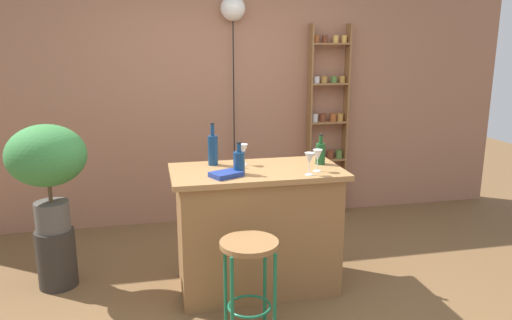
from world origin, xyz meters
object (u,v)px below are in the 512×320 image
Objects in this scene: potted_plant at (47,161)px; wine_glass_right at (243,150)px; bottle_soda_blue at (213,149)px; spice_shelf at (327,123)px; bar_stool at (249,265)px; pendant_globe_light at (233,11)px; bottle_sauce_amber at (239,162)px; bottle_olive_oil at (320,153)px; wine_glass_left at (318,156)px; cookbook at (226,174)px; wine_glass_center at (309,159)px; plant_stool at (57,258)px.

wine_glass_right is (1.46, -0.19, 0.06)m from potted_plant.
bottle_soda_blue is (1.23, -0.14, 0.07)m from potted_plant.
bar_stool is at bearing -121.32° from spice_shelf.
wine_glass_right is 1.79m from pendant_globe_light.
pendant_globe_light reaches higher than potted_plant.
bottle_olive_oil is (0.67, 0.16, -0.00)m from bottle_sauce_amber.
bottle_sauce_amber is at bearing 175.74° from wine_glass_left.
wine_glass_left is 2.06m from pendant_globe_light.
pendant_globe_light is (1.63, 1.19, 1.18)m from potted_plant.
bar_stool is 4.06× the size of wine_glass_right.
wine_glass_left is at bearing -112.82° from spice_shelf.
cookbook is at bearing -101.84° from pendant_globe_light.
potted_plant reaches higher than bottle_soda_blue.
potted_plant is 1.96m from wine_glass_center.
bar_stool is 1.75m from potted_plant.
potted_plant is 3.48× the size of bottle_sauce_amber.
potted_plant is 3.49× the size of bottle_olive_oil.
wine_glass_center is (0.53, 0.41, 0.57)m from bar_stool.
bottle_soda_blue is at bearing -137.47° from spice_shelf.
potted_plant is at bearing 161.61° from bottle_sauce_amber.
bottle_sauce_amber is 0.50m from wine_glass_center.
wine_glass_right is (-1.20, -1.36, 0.04)m from spice_shelf.
wine_glass_center is (1.87, -0.59, 0.84)m from plant_stool.
bottle_soda_blue reaches higher than wine_glass_center.
bottle_olive_oil is at bearing -10.59° from bottle_soda_blue.
bottle_olive_oil is at bearing -10.37° from cookbook.
bottle_soda_blue is at bearing 168.34° from wine_glass_right.
wine_glass_center reaches higher than bar_stool.
spice_shelf is 9.92× the size of cookbook.
bar_stool is 1.14m from bottle_olive_oil.
plant_stool is 2.23m from bottle_olive_oil.
pendant_globe_light is (0.40, 1.34, 1.11)m from bottle_soda_blue.
bar_stool is at bearing -36.72° from potted_plant.
spice_shelf is 2.07m from bottle_sauce_amber.
pendant_globe_light reaches higher than wine_glass_left.
bottle_olive_oil is at bearing -74.20° from pendant_globe_light.
bottle_sauce_amber is at bearing -18.39° from plant_stool.
bottle_soda_blue reaches higher than plant_stool.
bottle_sauce_amber is at bearing -18.39° from potted_plant.
wine_glass_left is at bearing -14.38° from plant_stool.
wine_glass_left is at bearing -32.15° from wine_glass_right.
cookbook is at bearing -164.86° from bottle_olive_oil.
bar_stool is 0.98m from wine_glass_left.
plant_stool is at bearing 171.77° from bottle_olive_oil.
bottle_soda_blue is 1.57× the size of cookbook.
potted_plant is 0.35× the size of pendant_globe_light.
wine_glass_left is 1.00× the size of wine_glass_right.
bar_stool is at bearing -108.01° from cookbook.
bar_stool is 1.43× the size of plant_stool.
bottle_soda_blue is 0.84m from bottle_olive_oil.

